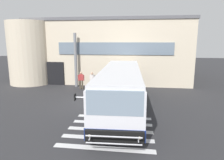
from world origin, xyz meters
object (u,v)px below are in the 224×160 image
(entry_support_column, at_px, (76,60))
(bus_main_foreground, at_px, (121,88))
(passenger_by_doorway, at_px, (92,80))
(safety_bollard_yellow, at_px, (116,87))
(passenger_near_column, at_px, (81,79))

(entry_support_column, relative_size, bus_main_foreground, 0.45)
(entry_support_column, bearing_deg, passenger_by_doorway, -29.26)
(entry_support_column, xyz_separation_m, safety_bollard_yellow, (4.27, -1.80, -2.20))
(passenger_by_doorway, bearing_deg, passenger_near_column, 175.35)
(safety_bollard_yellow, bearing_deg, entry_support_column, 157.14)
(entry_support_column, xyz_separation_m, passenger_near_column, (0.80, -0.98, -1.72))
(entry_support_column, distance_m, passenger_near_column, 2.13)
(bus_main_foreground, xyz_separation_m, passenger_by_doorway, (-3.12, 4.74, -0.37))
(entry_support_column, bearing_deg, bus_main_foreground, -49.12)
(entry_support_column, distance_m, bus_main_foreground, 7.80)
(bus_main_foreground, bearing_deg, passenger_by_doorway, 123.34)
(entry_support_column, bearing_deg, passenger_near_column, -50.79)
(passenger_near_column, height_order, safety_bollard_yellow, passenger_near_column)
(entry_support_column, xyz_separation_m, passenger_by_doorway, (1.91, -1.07, -1.68))
(entry_support_column, relative_size, passenger_by_doorway, 3.16)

